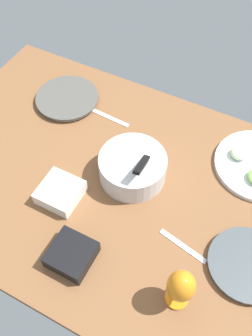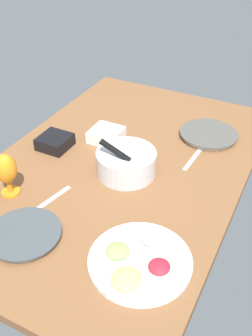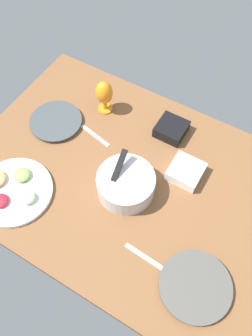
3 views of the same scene
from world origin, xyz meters
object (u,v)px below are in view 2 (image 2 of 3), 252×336
(dinner_plate_left, at_px, (208,135))
(fruit_platter, at_px, (139,261))
(dinner_plate_right, at_px, (25,234))
(square_bowl_black, at_px, (55,141))
(square_bowl_white, at_px, (106,134))
(mixing_bowl, at_px, (126,162))
(hurricane_glass_orange, at_px, (6,170))

(dinner_plate_left, height_order, fruit_platter, fruit_platter)
(dinner_plate_right, bearing_deg, square_bowl_black, -155.35)
(square_bowl_white, bearing_deg, dinner_plate_left, 119.96)
(square_bowl_black, xyz_separation_m, square_bowl_white, (-0.16, 0.18, -0.00))
(dinner_plate_left, bearing_deg, mixing_bowl, -27.21)
(dinner_plate_left, height_order, dinner_plate_right, dinner_plate_left)
(dinner_plate_left, relative_size, mixing_bowl, 1.11)
(mixing_bowl, relative_size, fruit_platter, 0.74)
(mixing_bowl, distance_m, square_bowl_black, 0.38)
(square_bowl_black, bearing_deg, square_bowl_white, 132.02)
(dinner_plate_left, bearing_deg, square_bowl_black, -56.07)
(hurricane_glass_orange, bearing_deg, dinner_plate_left, 143.22)
(fruit_platter, distance_m, hurricane_glass_orange, 0.62)
(fruit_platter, xyz_separation_m, hurricane_glass_orange, (-0.09, -0.60, 0.10))
(dinner_plate_left, distance_m, dinner_plate_right, 0.99)
(fruit_platter, bearing_deg, square_bowl_black, -124.85)
(square_bowl_white, bearing_deg, fruit_platter, 37.11)
(hurricane_glass_orange, bearing_deg, mixing_bowl, 133.35)
(dinner_plate_right, height_order, hurricane_glass_orange, hurricane_glass_orange)
(hurricane_glass_orange, bearing_deg, square_bowl_white, 164.49)
(fruit_platter, xyz_separation_m, square_bowl_black, (-0.45, -0.64, 0.02))
(dinner_plate_left, xyz_separation_m, mixing_bowl, (0.44, -0.22, 0.04))
(hurricane_glass_orange, height_order, square_bowl_white, hurricane_glass_orange)
(dinner_plate_left, height_order, square_bowl_black, square_bowl_black)
(square_bowl_black, bearing_deg, hurricane_glass_orange, 5.99)
(dinner_plate_left, height_order, square_bowl_white, square_bowl_white)
(dinner_plate_right, xyz_separation_m, fruit_platter, (-0.07, 0.40, 0.00))
(dinner_plate_right, distance_m, mixing_bowl, 0.51)
(mixing_bowl, distance_m, hurricane_glass_orange, 0.48)
(mixing_bowl, xyz_separation_m, fruit_platter, (0.42, 0.26, -0.04))
(dinner_plate_left, height_order, hurricane_glass_orange, hurricane_glass_orange)
(dinner_plate_left, distance_m, fruit_platter, 0.85)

